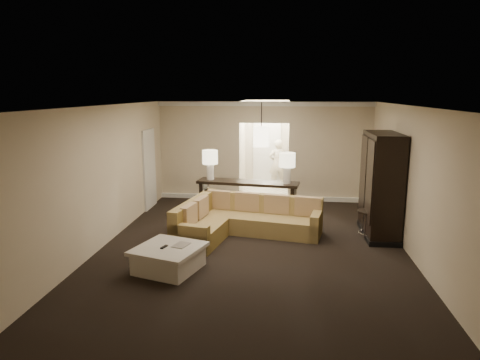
# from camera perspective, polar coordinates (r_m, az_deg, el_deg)

# --- Properties ---
(ground) EXTENTS (8.00, 8.00, 0.00)m
(ground) POSITION_cam_1_polar(r_m,az_deg,el_deg) (8.63, 1.65, -9.09)
(ground) COLOR black
(ground) RESTS_ON ground
(wall_back) EXTENTS (6.00, 0.04, 2.80)m
(wall_back) POSITION_cam_1_polar(r_m,az_deg,el_deg) (12.17, 3.19, 3.82)
(wall_back) COLOR beige
(wall_back) RESTS_ON ground
(wall_front) EXTENTS (6.00, 0.04, 2.80)m
(wall_front) POSITION_cam_1_polar(r_m,az_deg,el_deg) (4.41, -2.42, -10.40)
(wall_front) COLOR beige
(wall_front) RESTS_ON ground
(wall_left) EXTENTS (0.04, 8.00, 2.80)m
(wall_left) POSITION_cam_1_polar(r_m,az_deg,el_deg) (8.98, -17.75, 0.46)
(wall_left) COLOR beige
(wall_left) RESTS_ON ground
(wall_right) EXTENTS (0.04, 8.00, 2.80)m
(wall_right) POSITION_cam_1_polar(r_m,az_deg,el_deg) (8.55, 22.19, -0.39)
(wall_right) COLOR beige
(wall_right) RESTS_ON ground
(ceiling) EXTENTS (6.00, 8.00, 0.02)m
(ceiling) POSITION_cam_1_polar(r_m,az_deg,el_deg) (8.07, 1.77, 9.83)
(ceiling) COLOR silver
(ceiling) RESTS_ON wall_back
(crown_molding) EXTENTS (6.00, 0.10, 0.12)m
(crown_molding) POSITION_cam_1_polar(r_m,az_deg,el_deg) (12.01, 3.25, 10.09)
(crown_molding) COLOR white
(crown_molding) RESTS_ON wall_back
(baseboard) EXTENTS (6.00, 0.10, 0.12)m
(baseboard) POSITION_cam_1_polar(r_m,az_deg,el_deg) (12.38, 3.11, -2.36)
(baseboard) COLOR white
(baseboard) RESTS_ON ground
(side_door) EXTENTS (0.05, 0.90, 2.10)m
(side_door) POSITION_cam_1_polar(r_m,az_deg,el_deg) (11.60, -11.98, 1.44)
(side_door) COLOR white
(side_door) RESTS_ON ground
(foyer) EXTENTS (1.44, 2.02, 2.80)m
(foyer) POSITION_cam_1_polar(r_m,az_deg,el_deg) (13.51, 3.49, 4.18)
(foyer) COLOR white
(foyer) RESTS_ON ground
(sectional_sofa) EXTENTS (3.09, 2.31, 0.82)m
(sectional_sofa) POSITION_cam_1_polar(r_m,az_deg,el_deg) (9.30, 0.01, -5.41)
(sectional_sofa) COLOR brown
(sectional_sofa) RESTS_ON ground
(coffee_table) EXTENTS (1.33, 1.33, 0.44)m
(coffee_table) POSITION_cam_1_polar(r_m,az_deg,el_deg) (7.67, -9.47, -10.22)
(coffee_table) COLOR beige
(coffee_table) RESTS_ON ground
(console_table) EXTENTS (2.50, 0.88, 0.94)m
(console_table) POSITION_cam_1_polar(r_m,az_deg,el_deg) (10.39, 1.03, -2.23)
(console_table) COLOR black
(console_table) RESTS_ON ground
(armoire) EXTENTS (0.66, 1.55, 2.22)m
(armoire) POSITION_cam_1_polar(r_m,az_deg,el_deg) (9.58, 18.24, -0.93)
(armoire) COLOR black
(armoire) RESTS_ON ground
(drink_table) EXTENTS (0.48, 0.48, 0.60)m
(drink_table) POSITION_cam_1_polar(r_m,az_deg,el_deg) (9.50, 16.76, -4.92)
(drink_table) COLOR black
(drink_table) RESTS_ON ground
(table_lamp_left) EXTENTS (0.38, 0.38, 0.72)m
(table_lamp_left) POSITION_cam_1_polar(r_m,az_deg,el_deg) (10.46, -4.01, 2.67)
(table_lamp_left) COLOR white
(table_lamp_left) RESTS_ON console_table
(table_lamp_right) EXTENTS (0.38, 0.38, 0.72)m
(table_lamp_right) POSITION_cam_1_polar(r_m,az_deg,el_deg) (10.05, 6.31, 2.26)
(table_lamp_right) COLOR white
(table_lamp_right) RESTS_ON console_table
(pendant_light) EXTENTS (0.38, 0.38, 1.09)m
(pendant_light) POSITION_cam_1_polar(r_m,az_deg,el_deg) (10.82, 2.85, 5.79)
(pendant_light) COLOR black
(pendant_light) RESTS_ON ceiling
(person) EXTENTS (0.71, 0.56, 1.74)m
(person) POSITION_cam_1_polar(r_m,az_deg,el_deg) (13.82, 5.02, 2.51)
(person) COLOR beige
(person) RESTS_ON ground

